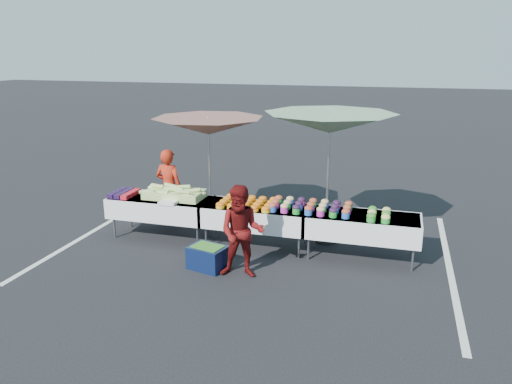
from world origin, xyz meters
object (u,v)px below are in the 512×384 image
(table_center, at_px, (256,215))
(customer, at_px, (242,232))
(umbrella_left, at_px, (208,127))
(table_right, at_px, (362,225))
(storage_bin, at_px, (208,257))
(vendor, at_px, (169,187))
(umbrella_right, at_px, (330,124))
(table_left, at_px, (161,206))

(table_center, height_order, customer, customer)
(customer, height_order, umbrella_left, umbrella_left)
(table_right, height_order, storage_bin, table_right)
(vendor, bearing_deg, table_center, 167.89)
(vendor, height_order, umbrella_right, umbrella_right)
(table_left, bearing_deg, table_center, 0.00)
(umbrella_left, height_order, storage_bin, umbrella_left)
(table_left, height_order, umbrella_left, umbrella_left)
(customer, bearing_deg, table_left, 140.13)
(table_center, height_order, umbrella_right, umbrella_right)
(storage_bin, bearing_deg, table_center, 80.11)
(vendor, bearing_deg, umbrella_right, -173.92)
(customer, relative_size, umbrella_right, 0.60)
(customer, relative_size, storage_bin, 2.19)
(table_center, bearing_deg, vendor, 161.57)
(storage_bin, bearing_deg, vendor, 144.84)
(customer, bearing_deg, umbrella_left, 114.51)
(umbrella_left, xyz_separation_m, umbrella_right, (2.28, -0.16, 0.17))
(storage_bin, bearing_deg, umbrella_left, 124.14)
(umbrella_left, bearing_deg, storage_bin, -70.25)
(table_right, relative_size, umbrella_left, 0.73)
(table_left, relative_size, storage_bin, 2.84)
(umbrella_right, distance_m, storage_bin, 3.03)
(table_center, distance_m, umbrella_left, 1.96)
(table_left, bearing_deg, table_right, 0.00)
(table_center, distance_m, storage_bin, 1.24)
(table_left, distance_m, storage_bin, 1.74)
(table_left, distance_m, table_center, 1.80)
(vendor, relative_size, umbrella_left, 0.59)
(table_center, bearing_deg, table_left, 180.00)
(umbrella_left, bearing_deg, table_center, -34.74)
(table_left, xyz_separation_m, umbrella_left, (0.65, 0.80, 1.36))
(table_left, xyz_separation_m, umbrella_right, (2.93, 0.64, 1.53))
(table_right, relative_size, customer, 1.30)
(table_center, xyz_separation_m, customer, (0.12, -1.19, 0.13))
(customer, relative_size, umbrella_left, 0.56)
(table_right, xyz_separation_m, customer, (-1.68, -1.19, 0.13))
(customer, bearing_deg, table_center, 87.65)
(vendor, bearing_deg, table_right, 176.50)
(vendor, xyz_separation_m, umbrella_right, (3.07, -0.01, 1.36))
(table_left, bearing_deg, vendor, 102.81)
(table_center, bearing_deg, umbrella_left, 145.26)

